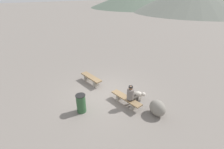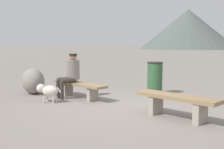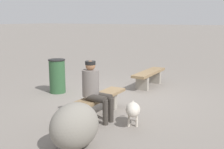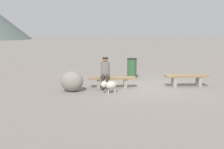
{
  "view_description": "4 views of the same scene",
  "coord_description": "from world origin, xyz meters",
  "px_view_note": "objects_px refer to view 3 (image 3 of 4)",
  "views": [
    {
      "loc": [
        6.29,
        -4.82,
        5.29
      ],
      "look_at": [
        -0.63,
        1.01,
        0.7
      ],
      "focal_mm": 26.06,
      "sensor_mm": 36.0,
      "label": 1
    },
    {
      "loc": [
        -4.72,
        4.92,
        1.53
      ],
      "look_at": [
        0.91,
        -0.51,
        0.65
      ],
      "focal_mm": 45.24,
      "sensor_mm": 36.0,
      "label": 2
    },
    {
      "loc": [
        6.27,
        3.47,
        2.06
      ],
      "look_at": [
        0.46,
        -0.02,
        0.71
      ],
      "focal_mm": 44.63,
      "sensor_mm": 36.0,
      "label": 3
    },
    {
      "loc": [
        1.73,
        10.03,
        2.25
      ],
      "look_at": [
        1.48,
        0.95,
        0.67
      ],
      "focal_mm": 40.22,
      "sensor_mm": 36.0,
      "label": 4
    }
  ],
  "objects_px": {
    "bench_right": "(98,101)",
    "dog": "(133,110)",
    "seated_person": "(94,87)",
    "trash_bin": "(57,76)",
    "boulder": "(75,126)",
    "bench_left": "(149,76)"
  },
  "relations": [
    {
      "from": "seated_person",
      "to": "dog",
      "type": "distance_m",
      "value": 0.93
    },
    {
      "from": "bench_left",
      "to": "trash_bin",
      "type": "distance_m",
      "value": 2.81
    },
    {
      "from": "bench_left",
      "to": "boulder",
      "type": "bearing_deg",
      "value": 7.43
    },
    {
      "from": "trash_bin",
      "to": "boulder",
      "type": "bearing_deg",
      "value": 46.22
    },
    {
      "from": "seated_person",
      "to": "trash_bin",
      "type": "xyz_separation_m",
      "value": [
        -1.28,
        -2.16,
        -0.23
      ]
    },
    {
      "from": "trash_bin",
      "to": "seated_person",
      "type": "bearing_deg",
      "value": 59.3
    },
    {
      "from": "boulder",
      "to": "bench_left",
      "type": "bearing_deg",
      "value": -171.16
    },
    {
      "from": "bench_right",
      "to": "trash_bin",
      "type": "height_order",
      "value": "trash_bin"
    },
    {
      "from": "trash_bin",
      "to": "bench_left",
      "type": "bearing_deg",
      "value": 136.49
    },
    {
      "from": "bench_right",
      "to": "dog",
      "type": "height_order",
      "value": "dog"
    },
    {
      "from": "seated_person",
      "to": "dog",
      "type": "height_order",
      "value": "seated_person"
    },
    {
      "from": "dog",
      "to": "trash_bin",
      "type": "height_order",
      "value": "trash_bin"
    },
    {
      "from": "dog",
      "to": "boulder",
      "type": "relative_size",
      "value": 0.75
    },
    {
      "from": "bench_left",
      "to": "dog",
      "type": "bearing_deg",
      "value": 16.87
    },
    {
      "from": "trash_bin",
      "to": "dog",
      "type": "bearing_deg",
      "value": 69.04
    },
    {
      "from": "bench_right",
      "to": "dog",
      "type": "distance_m",
      "value": 0.93
    },
    {
      "from": "boulder",
      "to": "bench_right",
      "type": "bearing_deg",
      "value": -159.19
    },
    {
      "from": "dog",
      "to": "seated_person",
      "type": "bearing_deg",
      "value": -106.4
    },
    {
      "from": "seated_person",
      "to": "trash_bin",
      "type": "height_order",
      "value": "seated_person"
    },
    {
      "from": "bench_left",
      "to": "boulder",
      "type": "height_order",
      "value": "boulder"
    },
    {
      "from": "bench_left",
      "to": "boulder",
      "type": "relative_size",
      "value": 2.04
    },
    {
      "from": "seated_person",
      "to": "trash_bin",
      "type": "distance_m",
      "value": 2.53
    }
  ]
}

